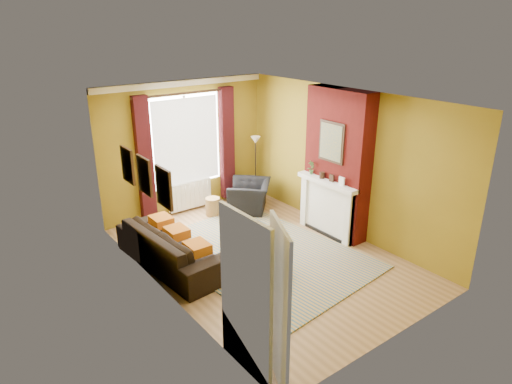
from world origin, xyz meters
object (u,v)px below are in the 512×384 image
at_px(coffee_table, 252,240).
at_px(sofa, 172,247).
at_px(armchair, 250,196).
at_px(wicker_stool, 213,206).
at_px(floor_lamp, 256,150).

bearing_deg(coffee_table, sofa, 164.96).
height_order(sofa, coffee_table, sofa).
height_order(armchair, wicker_stool, armchair).
bearing_deg(floor_lamp, sofa, -151.54).
relative_size(sofa, floor_lamp, 1.57).
bearing_deg(floor_lamp, coffee_table, -128.14).
xyz_separation_m(armchair, floor_lamp, (0.50, 0.46, 0.85)).
xyz_separation_m(wicker_stool, floor_lamp, (1.31, 0.21, 0.98)).
distance_m(wicker_stool, floor_lamp, 1.65).
distance_m(sofa, armchair, 2.72).
xyz_separation_m(armchair, wicker_stool, (-0.80, 0.24, -0.13)).
relative_size(armchair, wicker_stool, 2.50).
relative_size(coffee_table, wicker_stool, 3.06).
height_order(sofa, floor_lamp, floor_lamp).
height_order(wicker_stool, floor_lamp, floor_lamp).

